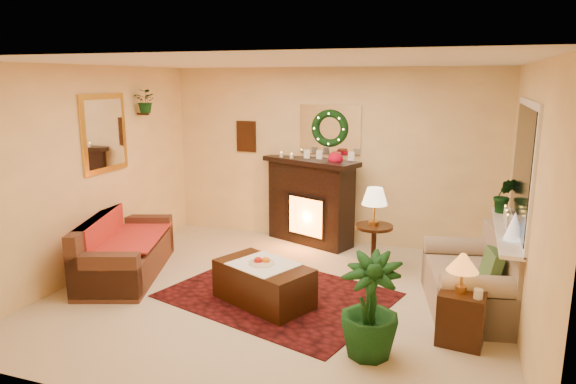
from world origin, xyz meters
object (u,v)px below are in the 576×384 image
(loveseat, at_px, (471,272))
(end_table_square, at_px, (462,315))
(fireplace, at_px, (310,207))
(coffee_table, at_px, (264,285))
(sofa, at_px, (126,242))
(side_table_round, at_px, (373,247))

(loveseat, distance_m, end_table_square, 0.79)
(end_table_square, bearing_deg, fireplace, 132.35)
(end_table_square, bearing_deg, loveseat, 84.77)
(end_table_square, relative_size, coffee_table, 0.47)
(loveseat, height_order, coffee_table, loveseat)
(fireplace, distance_m, coffee_table, 2.29)
(sofa, xyz_separation_m, coffee_table, (1.96, -0.22, -0.22))
(loveseat, bearing_deg, coffee_table, -175.92)
(coffee_table, bearing_deg, side_table_round, 79.26)
(side_table_round, bearing_deg, coffee_table, -125.49)
(fireplace, relative_size, side_table_round, 2.14)
(sofa, distance_m, fireplace, 2.73)
(side_table_round, distance_m, end_table_square, 1.89)
(loveseat, bearing_deg, end_table_square, -106.71)
(fireplace, distance_m, end_table_square, 3.31)
(fireplace, xyz_separation_m, side_table_round, (1.12, -0.90, -0.23))
(end_table_square, bearing_deg, side_table_round, 125.68)
(side_table_round, height_order, coffee_table, side_table_round)
(fireplace, bearing_deg, coffee_table, -64.83)
(side_table_round, distance_m, coffee_table, 1.67)
(coffee_table, bearing_deg, end_table_square, 19.87)
(loveseat, distance_m, coffee_table, 2.24)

